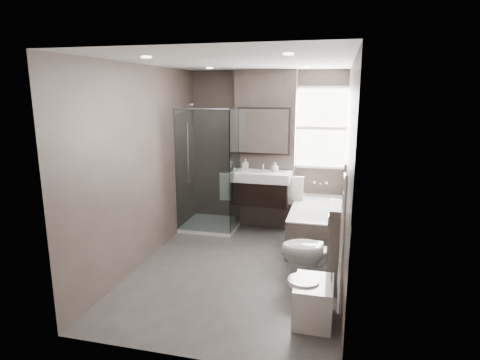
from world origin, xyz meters
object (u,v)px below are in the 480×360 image
(toilet, at_px, (314,251))
(bidet, at_px, (313,300))
(vanity, at_px, (261,187))
(bathtub, at_px, (317,223))

(toilet, height_order, bidet, toilet)
(vanity, height_order, bidet, vanity)
(bathtub, distance_m, toilet, 1.33)
(bathtub, height_order, bidet, bathtub)
(vanity, xyz_separation_m, bidet, (1.01, -2.48, -0.52))
(bidet, bearing_deg, toilet, 93.03)
(bidet, bearing_deg, vanity, 112.25)
(bathtub, bearing_deg, bidet, -87.63)
(vanity, bearing_deg, bidet, -67.75)
(vanity, distance_m, toilet, 1.94)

